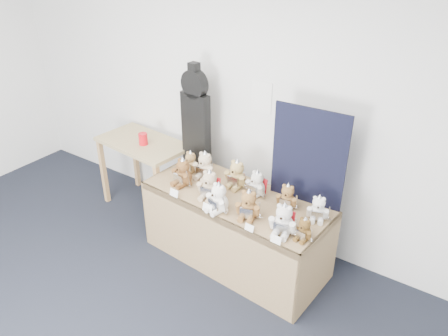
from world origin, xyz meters
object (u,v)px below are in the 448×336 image
Objects in this scene: teddy_front_centre at (218,199)px; teddy_front_far_right at (283,221)px; teddy_back_centre_left at (237,175)px; display_table at (231,214)px; guitar_case at (196,116)px; red_cup at (143,139)px; teddy_back_left at (205,166)px; teddy_front_end at (304,230)px; teddy_back_end at (318,209)px; teddy_back_centre_right at (257,185)px; teddy_back_far_left at (190,163)px; teddy_front_right at (248,205)px; side_table at (144,152)px; teddy_back_right at (287,197)px; teddy_front_far_left at (183,173)px; teddy_front_left at (210,186)px.

teddy_front_far_right is (0.60, 0.03, 0.00)m from teddy_front_centre.
teddy_back_centre_left is at bearing 141.68° from teddy_front_far_right.
guitar_case is (-0.69, 0.40, 0.66)m from display_table.
teddy_back_left is at bearing -2.49° from red_cup.
red_cup is 2.07m from teddy_front_end.
teddy_front_centre is (0.68, -0.59, -0.39)m from guitar_case.
teddy_back_centre_left reaches higher than teddy_back_end.
teddy_back_left is (-0.44, 0.20, 0.27)m from display_table.
display_table is 8.21× the size of teddy_front_end.
display_table is at bearing -111.70° from teddy_back_centre_right.
teddy_back_far_left is at bearing 160.00° from teddy_back_end.
teddy_front_right is 1.17× the size of teddy_back_end.
teddy_back_left is at bearing -0.14° from side_table.
teddy_front_centre is 0.43m from teddy_back_centre_left.
red_cup is at bearing 173.44° from display_table.
teddy_back_centre_right is (0.23, -0.02, -0.01)m from teddy_back_centre_left.
teddy_front_end is 0.44m from teddy_back_right.
teddy_back_end is (0.75, 0.16, 0.25)m from display_table.
teddy_front_centre reaches higher than teddy_front_right.
teddy_front_far_right reaches higher than teddy_front_end.
teddy_back_far_left is (-0.76, 0.01, -0.01)m from teddy_back_centre_right.
teddy_front_far_left is (0.16, -0.42, -0.39)m from guitar_case.
display_table is 5.94× the size of teddy_front_left.
teddy_front_centre is at bearing -43.94° from teddy_front_left.
teddy_front_far_right is (1.87, -0.40, -0.05)m from red_cup.
teddy_back_right is (0.32, -0.03, -0.01)m from teddy_back_centre_right.
teddy_front_centre is at bearing -87.44° from display_table.
teddy_back_centre_left is at bearing 3.77° from teddy_back_far_left.
side_table is at bearing 158.23° from teddy_front_far_right.
teddy_back_centre_left is at bearing 38.56° from teddy_front_far_left.
teddy_front_end is (1.29, -0.12, -0.03)m from teddy_front_far_left.
teddy_back_right reaches higher than teddy_front_end.
teddy_back_centre_left is at bearing 115.87° from display_table.
teddy_front_right is at bearing -23.54° from guitar_case.
red_cup is at bearing 159.98° from teddy_back_end.
teddy_front_far_right reaches higher than teddy_back_left.
teddy_front_far_left and teddy_front_centre have the same top height.
guitar_case is 4.31× the size of teddy_back_far_left.
teddy_front_far_right is at bearing -165.55° from teddy_front_end.
display_table is at bearing 174.14° from teddy_back_end.
teddy_back_right is 1.02× the size of teddy_back_end.
teddy_front_far_left is at bearing -173.49° from display_table.
teddy_back_right is at bearing 20.56° from teddy_front_far_left.
teddy_front_right is at bearing -29.51° from teddy_back_left.
teddy_back_centre_left is (0.10, 0.29, 0.00)m from teddy_front_left.
teddy_front_far_right is at bearing -12.20° from red_cup.
teddy_back_centre_left reaches higher than teddy_front_far_left.
guitar_case is 0.98m from teddy_front_centre.
side_table is 4.20× the size of teddy_back_end.
teddy_back_right is (1.14, -0.22, -0.41)m from guitar_case.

